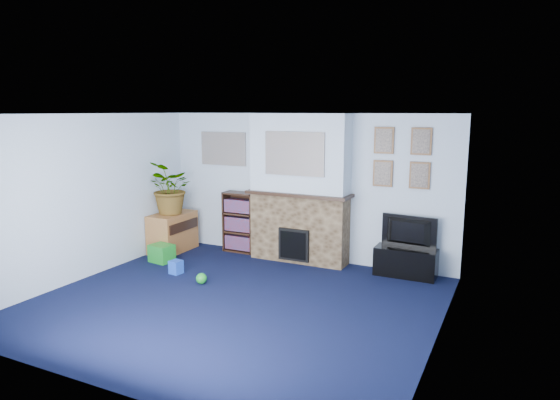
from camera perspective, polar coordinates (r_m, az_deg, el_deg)
The scene contains 26 objects.
floor at distance 6.59m, azimuth -5.17°, elevation -11.61°, with size 5.00×4.50×0.01m, color black.
ceiling at distance 6.12m, azimuth -5.53°, elevation 9.75°, with size 5.00×4.50×0.01m, color white.
wall_back at distance 8.22m, azimuth 2.82°, elevation 1.49°, with size 5.00×0.04×2.40m, color silver.
wall_front at distance 4.53m, azimuth -20.35°, elevation -6.36°, with size 5.00×0.04×2.40m, color silver.
wall_left at distance 7.82m, azimuth -21.20°, elevation 0.36°, with size 0.04×4.50×2.40m, color silver.
wall_right at distance 5.41m, azimuth 17.97°, elevation -3.58°, with size 0.04×4.50×2.40m, color silver.
chimney_breast at distance 8.04m, azimuth 2.25°, elevation 1.18°, with size 1.72×0.50×2.40m.
collage_main at distance 7.77m, azimuth 1.65°, elevation 5.30°, with size 1.00×0.03×0.68m, color gray.
collage_left at distance 8.86m, azimuth -6.48°, elevation 5.84°, with size 0.90×0.03×0.58m, color gray.
portrait_tl at distance 7.70m, azimuth 11.80°, elevation 6.69°, with size 0.30×0.03×0.40m, color brown.
portrait_tr at distance 7.58m, azimuth 15.86°, elevation 6.47°, with size 0.30×0.03×0.40m, color brown.
portrait_bl at distance 7.74m, azimuth 11.67°, elevation 3.00°, with size 0.30×0.03×0.40m, color brown.
portrait_br at distance 7.63m, azimuth 15.67°, elevation 2.72°, with size 0.30×0.03×0.40m, color brown.
tv_stand at distance 7.72m, azimuth 14.17°, elevation -6.82°, with size 0.90×0.38×0.43m, color black.
television at distance 7.62m, azimuth 14.34°, elevation -3.61°, with size 0.83×0.11×0.48m, color black.
bookshelf at distance 8.73m, azimuth -4.54°, elevation -2.68°, with size 0.58×0.28×1.05m.
sideboard at distance 8.97m, azimuth -12.18°, elevation -3.52°, with size 0.48×0.87×0.67m, color #9E6432.
potted_plant at distance 8.75m, azimuth -12.31°, elevation 1.36°, with size 0.83×0.72×0.92m, color #26661E.
mantel_clock at distance 7.98m, azimuth 2.27°, elevation 1.38°, with size 0.10×0.06×0.15m, color gold.
mantel_candle at distance 7.89m, azimuth 3.79°, elevation 1.33°, with size 0.05×0.05×0.14m, color #B2BFC6.
mantel_teddy at distance 8.19m, azimuth -0.92°, elevation 1.58°, with size 0.12×0.12×0.12m, color gray.
mantel_can at distance 7.71m, azimuth 7.35°, elevation 0.92°, with size 0.05×0.05×0.11m, color blue.
green_crate at distance 8.42m, azimuth -13.36°, elevation -5.96°, with size 0.36×0.29×0.29m, color #198C26.
toy_ball at distance 7.29m, azimuth -8.97°, elevation -8.77°, with size 0.16×0.16×0.16m, color #198C26.
toy_block at distance 7.79m, azimuth -11.80°, elevation -7.46°, with size 0.17×0.17×0.20m, color blue.
toy_tube at distance 8.77m, azimuth -14.01°, elevation -5.82°, with size 0.12×0.12×0.27m, color #198C26.
Camera 1 is at (3.19, -5.22, 2.44)m, focal length 32.00 mm.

